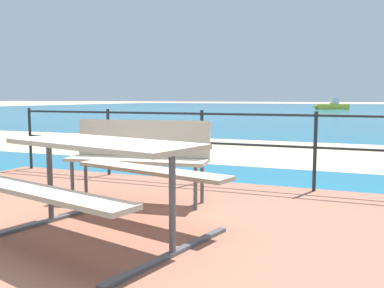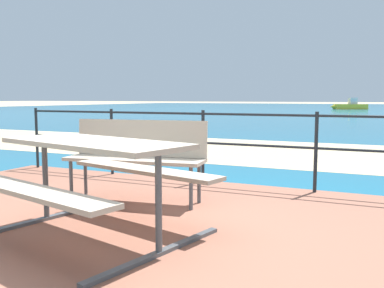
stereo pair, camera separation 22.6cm
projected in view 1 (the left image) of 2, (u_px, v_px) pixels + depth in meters
ground_plane at (95, 245)px, 3.42m from camera, size 240.00×240.00×0.00m
patio_paving at (95, 242)px, 3.42m from camera, size 6.40×5.20×0.06m
sea_water at (338, 110)px, 40.33m from camera, size 90.00×90.00×0.01m
beach_strip at (264, 151)px, 9.42m from camera, size 54.01×4.60×0.01m
picnic_table at (103, 165)px, 3.39m from camera, size 1.96×1.76×0.79m
park_bench at (139, 152)px, 4.62m from camera, size 1.60×0.61×0.89m
railing_fence at (202, 136)px, 5.63m from camera, size 5.94×0.04×0.98m
boat_near at (332, 106)px, 44.36m from camera, size 3.77×2.51×1.20m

